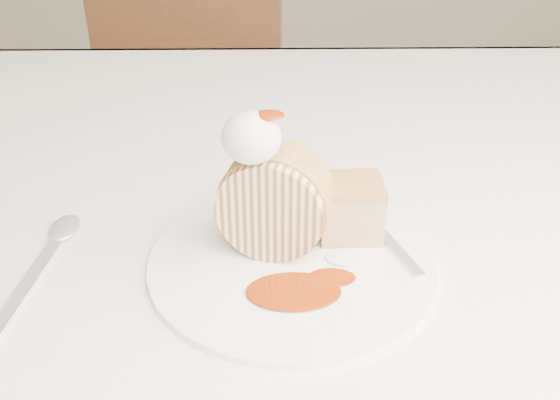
{
  "coord_description": "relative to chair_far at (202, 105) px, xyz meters",
  "views": [
    {
      "loc": [
        0.04,
        -0.39,
        1.07
      ],
      "look_at": [
        0.05,
        0.05,
        0.81
      ],
      "focal_mm": 40.0,
      "sensor_mm": 36.0,
      "label": 1
    }
  ],
  "objects": [
    {
      "name": "caramel_drizzle",
      "position": [
        0.17,
        -0.98,
        0.4
      ],
      "size": [
        0.02,
        0.02,
        0.01
      ],
      "primitive_type": "ellipsoid",
      "color": "maroon",
      "rests_on": "whipped_cream"
    },
    {
      "name": "plate",
      "position": [
        0.18,
        -0.99,
        0.26
      ],
      "size": [
        0.25,
        0.25,
        0.01
      ],
      "primitive_type": "cylinder",
      "rotation": [
        0.0,
        0.0,
        0.02
      ],
      "color": "white",
      "rests_on": "table"
    },
    {
      "name": "chair_far",
      "position": [
        0.0,
        0.0,
        0.0
      ],
      "size": [
        0.46,
        0.46,
        0.87
      ],
      "rotation": [
        0.0,
        0.0,
        3.01
      ],
      "color": "brown",
      "rests_on": "ground"
    },
    {
      "name": "table",
      "position": [
        0.13,
        -0.82,
        0.17
      ],
      "size": [
        1.4,
        0.9,
        0.75
      ],
      "color": "silver",
      "rests_on": "ground"
    },
    {
      "name": "caramel_pool",
      "position": [
        0.18,
        -1.03,
        0.26
      ],
      "size": [
        0.08,
        0.05,
        0.0
      ],
      "primitive_type": null,
      "rotation": [
        0.0,
        0.0,
        0.02
      ],
      "color": "maroon",
      "rests_on": "plate"
    },
    {
      "name": "spoon",
      "position": [
        -0.03,
        -1.02,
        0.26
      ],
      "size": [
        0.04,
        0.16,
        0.0
      ],
      "primitive_type": "cube",
      "rotation": [
        0.0,
        0.0,
        -0.09
      ],
      "color": "silver",
      "rests_on": "table"
    },
    {
      "name": "roulade_slice",
      "position": [
        0.17,
        -0.97,
        0.31
      ],
      "size": [
        0.1,
        0.07,
        0.09
      ],
      "primitive_type": "cylinder",
      "rotation": [
        1.57,
        0.0,
        -0.25
      ],
      "color": "beige",
      "rests_on": "plate"
    },
    {
      "name": "whipped_cream",
      "position": [
        0.15,
        -0.98,
        0.37
      ],
      "size": [
        0.05,
        0.05,
        0.04
      ],
      "primitive_type": "ellipsoid",
      "color": "white",
      "rests_on": "roulade_slice"
    },
    {
      "name": "fork",
      "position": [
        0.27,
        -0.96,
        0.26
      ],
      "size": [
        0.07,
        0.14,
        0.0
      ],
      "primitive_type": "cube",
      "rotation": [
        0.0,
        0.0,
        0.32
      ],
      "color": "silver",
      "rests_on": "plate"
    },
    {
      "name": "cake_chunk",
      "position": [
        0.24,
        -0.95,
        0.28
      ],
      "size": [
        0.06,
        0.05,
        0.05
      ],
      "primitive_type": "cube",
      "rotation": [
        0.0,
        0.0,
        0.02
      ],
      "color": "tan",
      "rests_on": "plate"
    }
  ]
}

